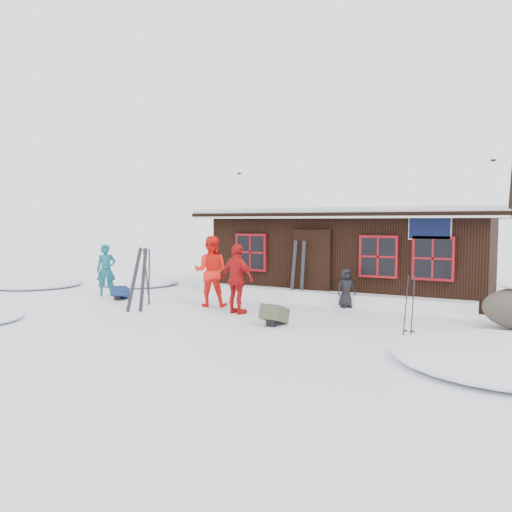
% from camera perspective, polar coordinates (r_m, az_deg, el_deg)
% --- Properties ---
extents(ground, '(120.00, 120.00, 0.00)m').
position_cam_1_polar(ground, '(12.72, -1.49, -6.41)').
color(ground, white).
rests_on(ground, ground).
extents(mountain_hut, '(8.90, 6.09, 4.42)m').
position_cam_1_polar(mountain_hut, '(16.55, 11.63, 1.41)').
color(mountain_hut, black).
rests_on(mountain_hut, ground).
extents(snow_drift, '(7.60, 0.60, 0.35)m').
position_cam_1_polar(snow_drift, '(14.10, 8.40, -4.71)').
color(snow_drift, white).
rests_on(snow_drift, ground).
extents(snow_mounds, '(20.60, 13.20, 0.48)m').
position_cam_1_polar(snow_mounds, '(13.72, 8.45, -5.69)').
color(snow_mounds, white).
rests_on(snow_mounds, ground).
extents(skier_teal, '(0.68, 0.68, 1.59)m').
position_cam_1_polar(skier_teal, '(15.99, -16.75, -1.56)').
color(skier_teal, '#145562').
rests_on(skier_teal, ground).
extents(skier_orange_left, '(1.13, 1.02, 1.90)m').
position_cam_1_polar(skier_orange_left, '(13.50, -5.19, -1.74)').
color(skier_orange_left, red).
rests_on(skier_orange_left, ground).
extents(skier_orange_right, '(1.10, 0.67, 1.75)m').
position_cam_1_polar(skier_orange_right, '(12.37, -2.16, -2.61)').
color(skier_orange_right, red).
rests_on(skier_orange_right, ground).
extents(skier_crouched, '(0.59, 0.59, 1.04)m').
position_cam_1_polar(skier_crouched, '(13.51, 10.25, -3.64)').
color(skier_crouched, black).
rests_on(skier_crouched, ground).
extents(ski_pair_left, '(0.70, 0.22, 1.69)m').
position_cam_1_polar(ski_pair_left, '(12.93, -13.28, -2.74)').
color(ski_pair_left, black).
rests_on(ski_pair_left, ground).
extents(ski_pair_mid, '(0.47, 0.33, 1.58)m').
position_cam_1_polar(ski_pair_mid, '(14.25, -12.27, -2.37)').
color(ski_pair_mid, black).
rests_on(ski_pair_mid, ground).
extents(ski_pair_right, '(0.52, 0.11, 1.80)m').
position_cam_1_polar(ski_pair_right, '(14.31, 4.82, -1.84)').
color(ski_pair_right, black).
rests_on(ski_pair_right, ground).
extents(ski_poles, '(0.22, 0.11, 1.25)m').
position_cam_1_polar(ski_poles, '(10.56, 17.11, -5.50)').
color(ski_poles, black).
rests_on(ski_poles, ground).
extents(backpack_blue, '(0.61, 0.66, 0.29)m').
position_cam_1_polar(backpack_blue, '(15.22, -15.21, -4.28)').
color(backpack_blue, navy).
rests_on(backpack_blue, ground).
extents(backpack_olive, '(0.46, 0.61, 0.33)m').
position_cam_1_polar(backpack_olive, '(11.14, 2.11, -7.04)').
color(backpack_olive, '#444331').
rests_on(backpack_olive, ground).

